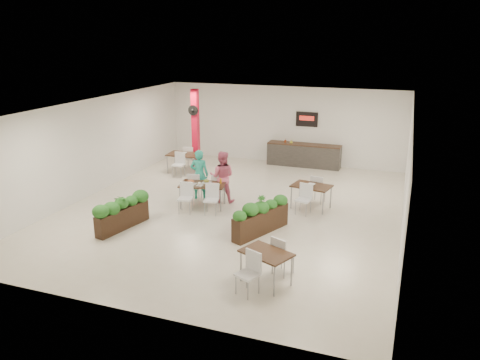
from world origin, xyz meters
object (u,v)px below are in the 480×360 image
Objects in this scene: service_counter at (304,154)px; diner_woman at (222,177)px; planter_right at (261,216)px; main_table at (202,187)px; red_column at (196,129)px; side_table_b at (311,189)px; planter_left at (122,211)px; side_table_a at (184,157)px; diner_man at (199,175)px; side_table_c at (266,258)px.

service_counter reaches higher than diner_woman.
planter_right is (0.38, -7.15, 0.02)m from service_counter.
red_column is at bearing 117.32° from main_table.
planter_left is at bearing -133.07° from side_table_b.
service_counter is at bearing 25.00° from red_column.
service_counter is 5.37m from diner_woman.
side_table_a is 0.98× the size of side_table_b.
planter_right is at bearing -30.18° from main_table.
diner_man is at bearing -11.20° from diner_woman.
diner_woman is at bearing 145.28° from side_table_c.
side_table_b is at bearing 175.97° from diner_woman.
side_table_c is at bearing -82.41° from service_counter.
red_column reaches higher than side_table_c.
service_counter reaches higher than side_table_b.
side_table_a is (-4.61, 4.68, 0.13)m from planter_right.
diner_man is 3.42m from planter_right.
service_counter reaches higher than diner_man.
red_column is 1.75× the size of main_table.
service_counter is 1.64× the size of main_table.
diner_woman is at bearing 168.80° from diner_man.
planter_right reaches higher than side_table_a.
diner_woman is at bearing 133.83° from planter_right.
service_counter is at bearing -125.93° from diner_man.
red_column reaches higher than side_table_b.
side_table_a is (-0.87, 5.67, 0.13)m from planter_left.
side_table_b is at bearing 69.41° from planter_right.
planter_left is 1.12× the size of side_table_b.
side_table_c is (2.86, -4.58, -0.23)m from diner_woman.
diner_man is at bearing -163.46° from side_table_b.
red_column is 4.15m from diner_woman.
diner_man is 5.86m from side_table_c.
planter_left is (0.64, -6.27, -1.14)m from red_column.
planter_left is (-1.39, -2.35, -0.13)m from main_table.
main_table is 3.40m from side_table_b.
planter_right is at bearing -99.65° from side_table_b.
planter_left is 4.91m from side_table_c.
red_column is 1.07× the size of service_counter.
red_column is 4.56m from service_counter.
planter_right is (1.94, -2.02, -0.33)m from diner_woman.
red_column is at bearing -74.60° from diner_man.
side_table_c is (0.02, -4.93, -0.01)m from side_table_b.
diner_woman is 2.83m from planter_right.
diner_man is at bearing 120.80° from main_table.
red_column is at bearing 129.61° from planter_right.
side_table_a is (-0.23, -0.61, -1.01)m from red_column.
planter_right is 2.71m from side_table_c.
diner_woman reaches higher than side_table_a.
diner_woman reaches higher than planter_left.
red_column is 4.53m from main_table.
side_table_b is at bearing 17.34° from main_table.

